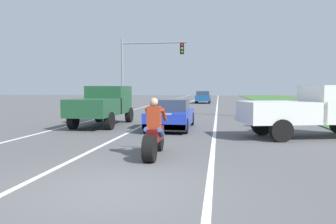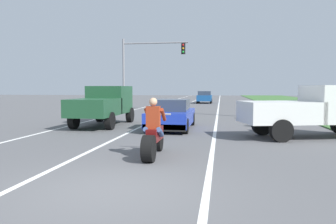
{
  "view_description": "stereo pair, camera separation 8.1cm",
  "coord_description": "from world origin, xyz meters",
  "px_view_note": "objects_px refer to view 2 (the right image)",
  "views": [
    {
      "loc": [
        1.96,
        -5.79,
        1.88
      ],
      "look_at": [
        0.12,
        6.24,
        1.0
      ],
      "focal_mm": 35.59,
      "sensor_mm": 36.0,
      "label": 1
    },
    {
      "loc": [
        2.04,
        -5.78,
        1.88
      ],
      "look_at": [
        0.12,
        6.24,
        1.0
      ],
      "focal_mm": 35.59,
      "sensor_mm": 36.0,
      "label": 2
    }
  ],
  "objects_px": {
    "sports_car_blue": "(171,115)",
    "construction_barrel_nearest": "(272,117)",
    "pickup_truck_right_shoulder_white": "(313,109)",
    "construction_barrel_mid": "(255,111)",
    "motorcycle_with_rider": "(153,136)",
    "pickup_truck_left_lane_dark_green": "(104,103)",
    "distant_car_far_ahead": "(205,97)",
    "traffic_light_mast_near": "(144,62)"
  },
  "relations": [
    {
      "from": "motorcycle_with_rider",
      "to": "pickup_truck_right_shoulder_white",
      "type": "distance_m",
      "value": 6.9
    },
    {
      "from": "construction_barrel_nearest",
      "to": "construction_barrel_mid",
      "type": "height_order",
      "value": "same"
    },
    {
      "from": "motorcycle_with_rider",
      "to": "pickup_truck_right_shoulder_white",
      "type": "relative_size",
      "value": 0.43
    },
    {
      "from": "motorcycle_with_rider",
      "to": "sports_car_blue",
      "type": "xyz_separation_m",
      "value": [
        -0.45,
        6.33,
        0.04
      ]
    },
    {
      "from": "motorcycle_with_rider",
      "to": "construction_barrel_nearest",
      "type": "xyz_separation_m",
      "value": [
        4.17,
        7.52,
        -0.09
      ]
    },
    {
      "from": "construction_barrel_nearest",
      "to": "distant_car_far_ahead",
      "type": "distance_m",
      "value": 25.71
    },
    {
      "from": "motorcycle_with_rider",
      "to": "pickup_truck_right_shoulder_white",
      "type": "height_order",
      "value": "pickup_truck_right_shoulder_white"
    },
    {
      "from": "pickup_truck_right_shoulder_white",
      "to": "construction_barrel_mid",
      "type": "xyz_separation_m",
      "value": [
        -1.38,
        7.3,
        -0.6
      ]
    },
    {
      "from": "pickup_truck_left_lane_dark_green",
      "to": "distant_car_far_ahead",
      "type": "relative_size",
      "value": 1.2
    },
    {
      "from": "motorcycle_with_rider",
      "to": "distant_car_far_ahead",
      "type": "relative_size",
      "value": 0.55
    },
    {
      "from": "sports_car_blue",
      "to": "pickup_truck_left_lane_dark_green",
      "type": "xyz_separation_m",
      "value": [
        -3.57,
        0.9,
        0.48
      ]
    },
    {
      "from": "motorcycle_with_rider",
      "to": "pickup_truck_left_lane_dark_green",
      "type": "xyz_separation_m",
      "value": [
        -4.02,
        7.23,
        0.51
      ]
    },
    {
      "from": "traffic_light_mast_near",
      "to": "construction_barrel_mid",
      "type": "bearing_deg",
      "value": -38.83
    },
    {
      "from": "construction_barrel_mid",
      "to": "distant_car_far_ahead",
      "type": "height_order",
      "value": "distant_car_far_ahead"
    },
    {
      "from": "distant_car_far_ahead",
      "to": "construction_barrel_nearest",
      "type": "bearing_deg",
      "value": -80.16
    },
    {
      "from": "construction_barrel_nearest",
      "to": "pickup_truck_right_shoulder_white",
      "type": "bearing_deg",
      "value": -70.92
    },
    {
      "from": "pickup_truck_right_shoulder_white",
      "to": "construction_barrel_nearest",
      "type": "xyz_separation_m",
      "value": [
        -1.05,
        3.03,
        -0.6
      ]
    },
    {
      "from": "pickup_truck_left_lane_dark_green",
      "to": "pickup_truck_right_shoulder_white",
      "type": "xyz_separation_m",
      "value": [
        9.24,
        -2.74,
        0.0
      ]
    },
    {
      "from": "construction_barrel_nearest",
      "to": "pickup_truck_left_lane_dark_green",
      "type": "bearing_deg",
      "value": -177.96
    },
    {
      "from": "motorcycle_with_rider",
      "to": "construction_barrel_mid",
      "type": "bearing_deg",
      "value": 71.96
    },
    {
      "from": "motorcycle_with_rider",
      "to": "traffic_light_mast_near",
      "type": "relative_size",
      "value": 0.37
    },
    {
      "from": "pickup_truck_right_shoulder_white",
      "to": "traffic_light_mast_near",
      "type": "distance_m",
      "value": 17.42
    },
    {
      "from": "motorcycle_with_rider",
      "to": "pickup_truck_left_lane_dark_green",
      "type": "bearing_deg",
      "value": 119.08
    },
    {
      "from": "distant_car_far_ahead",
      "to": "construction_barrel_mid",
      "type": "bearing_deg",
      "value": -79.07
    },
    {
      "from": "pickup_truck_left_lane_dark_green",
      "to": "pickup_truck_right_shoulder_white",
      "type": "distance_m",
      "value": 9.63
    },
    {
      "from": "motorcycle_with_rider",
      "to": "traffic_light_mast_near",
      "type": "distance_m",
      "value": 19.45
    },
    {
      "from": "construction_barrel_mid",
      "to": "distant_car_far_ahead",
      "type": "relative_size",
      "value": 0.25
    },
    {
      "from": "sports_car_blue",
      "to": "motorcycle_with_rider",
      "type": "bearing_deg",
      "value": -85.96
    },
    {
      "from": "distant_car_far_ahead",
      "to": "traffic_light_mast_near",
      "type": "bearing_deg",
      "value": -107.03
    },
    {
      "from": "sports_car_blue",
      "to": "pickup_truck_right_shoulder_white",
      "type": "relative_size",
      "value": 0.84
    },
    {
      "from": "pickup_truck_left_lane_dark_green",
      "to": "distant_car_far_ahead",
      "type": "distance_m",
      "value": 25.91
    },
    {
      "from": "pickup_truck_left_lane_dark_green",
      "to": "construction_barrel_nearest",
      "type": "bearing_deg",
      "value": 2.04
    },
    {
      "from": "motorcycle_with_rider",
      "to": "construction_barrel_nearest",
      "type": "distance_m",
      "value": 8.6
    },
    {
      "from": "sports_car_blue",
      "to": "distant_car_far_ahead",
      "type": "height_order",
      "value": "distant_car_far_ahead"
    },
    {
      "from": "construction_barrel_nearest",
      "to": "distant_car_far_ahead",
      "type": "height_order",
      "value": "distant_car_far_ahead"
    },
    {
      "from": "traffic_light_mast_near",
      "to": "pickup_truck_right_shoulder_white",
      "type": "bearing_deg",
      "value": -55.16
    },
    {
      "from": "pickup_truck_left_lane_dark_green",
      "to": "pickup_truck_right_shoulder_white",
      "type": "height_order",
      "value": "same"
    },
    {
      "from": "motorcycle_with_rider",
      "to": "construction_barrel_nearest",
      "type": "bearing_deg",
      "value": 60.99
    },
    {
      "from": "sports_car_blue",
      "to": "construction_barrel_mid",
      "type": "xyz_separation_m",
      "value": [
        4.29,
        5.47,
        -0.13
      ]
    },
    {
      "from": "sports_car_blue",
      "to": "pickup_truck_right_shoulder_white",
      "type": "height_order",
      "value": "pickup_truck_right_shoulder_white"
    },
    {
      "from": "pickup_truck_left_lane_dark_green",
      "to": "pickup_truck_right_shoulder_white",
      "type": "bearing_deg",
      "value": -16.52
    },
    {
      "from": "sports_car_blue",
      "to": "construction_barrel_nearest",
      "type": "relative_size",
      "value": 4.3
    }
  ]
}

